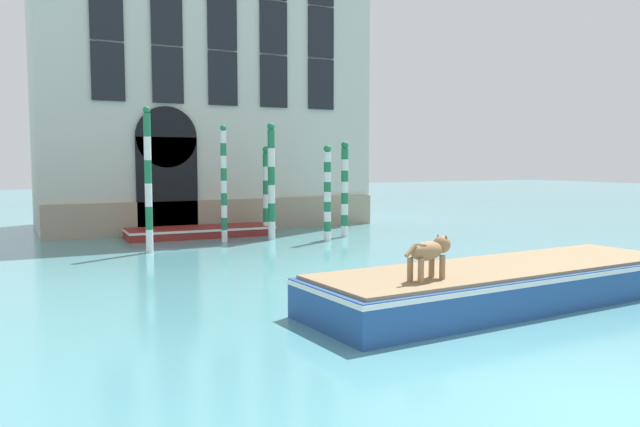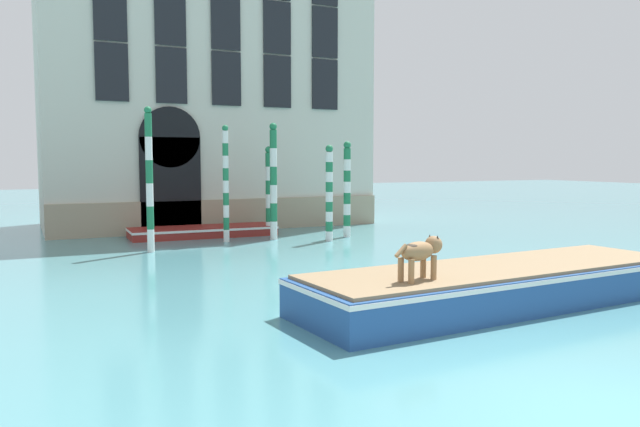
{
  "view_description": "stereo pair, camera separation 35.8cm",
  "coord_description": "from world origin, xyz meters",
  "px_view_note": "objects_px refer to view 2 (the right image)",
  "views": [
    {
      "loc": [
        -5.97,
        -4.06,
        2.75
      ],
      "look_at": [
        2.12,
        11.94,
        1.2
      ],
      "focal_mm": 35.0,
      "sensor_mm": 36.0,
      "label": 1
    },
    {
      "loc": [
        -5.65,
        -4.22,
        2.75
      ],
      "look_at": [
        2.12,
        11.94,
        1.2
      ],
      "focal_mm": 35.0,
      "sensor_mm": 36.0,
      "label": 2
    }
  ],
  "objects_px": {
    "boat_moored_near_palazzo": "(203,231)",
    "mooring_pole_4": "(329,193)",
    "boat_foreground": "(499,284)",
    "mooring_pole_5": "(226,183)",
    "mooring_pole_0": "(347,189)",
    "mooring_pole_1": "(149,179)",
    "mooring_pole_2": "(273,181)",
    "dog_on_deck": "(421,251)",
    "mooring_pole_3": "(269,191)"
  },
  "relations": [
    {
      "from": "boat_moored_near_palazzo",
      "to": "mooring_pole_1",
      "type": "height_order",
      "value": "mooring_pole_1"
    },
    {
      "from": "dog_on_deck",
      "to": "boat_moored_near_palazzo",
      "type": "bearing_deg",
      "value": 74.87
    },
    {
      "from": "boat_foreground",
      "to": "mooring_pole_4",
      "type": "distance_m",
      "value": 9.86
    },
    {
      "from": "dog_on_deck",
      "to": "mooring_pole_0",
      "type": "distance_m",
      "value": 11.93
    },
    {
      "from": "mooring_pole_0",
      "to": "mooring_pole_3",
      "type": "relative_size",
      "value": 1.05
    },
    {
      "from": "boat_moored_near_palazzo",
      "to": "mooring_pole_0",
      "type": "bearing_deg",
      "value": -25.65
    },
    {
      "from": "dog_on_deck",
      "to": "mooring_pole_2",
      "type": "height_order",
      "value": "mooring_pole_2"
    },
    {
      "from": "boat_foreground",
      "to": "mooring_pole_5",
      "type": "relative_size",
      "value": 2.13
    },
    {
      "from": "dog_on_deck",
      "to": "mooring_pole_3",
      "type": "xyz_separation_m",
      "value": [
        2.17,
        12.66,
        0.41
      ]
    },
    {
      "from": "boat_moored_near_palazzo",
      "to": "mooring_pole_0",
      "type": "distance_m",
      "value": 5.4
    },
    {
      "from": "mooring_pole_2",
      "to": "mooring_pole_3",
      "type": "bearing_deg",
      "value": 76.65
    },
    {
      "from": "mooring_pole_0",
      "to": "mooring_pole_3",
      "type": "xyz_separation_m",
      "value": [
        -2.34,
        1.63,
        -0.08
      ]
    },
    {
      "from": "mooring_pole_2",
      "to": "mooring_pole_3",
      "type": "relative_size",
      "value": 1.24
    },
    {
      "from": "boat_moored_near_palazzo",
      "to": "mooring_pole_5",
      "type": "bearing_deg",
      "value": -78.69
    },
    {
      "from": "boat_moored_near_palazzo",
      "to": "mooring_pole_5",
      "type": "distance_m",
      "value": 2.56
    },
    {
      "from": "mooring_pole_0",
      "to": "mooring_pole_5",
      "type": "height_order",
      "value": "mooring_pole_5"
    },
    {
      "from": "mooring_pole_0",
      "to": "mooring_pole_1",
      "type": "xyz_separation_m",
      "value": [
        -7.02,
        -0.72,
        0.45
      ]
    },
    {
      "from": "mooring_pole_3",
      "to": "mooring_pole_4",
      "type": "bearing_deg",
      "value": -62.31
    },
    {
      "from": "mooring_pole_2",
      "to": "mooring_pole_0",
      "type": "bearing_deg",
      "value": -9.92
    },
    {
      "from": "mooring_pole_3",
      "to": "mooring_pole_1",
      "type": "bearing_deg",
      "value": -153.29
    },
    {
      "from": "boat_foreground",
      "to": "mooring_pole_5",
      "type": "bearing_deg",
      "value": 96.65
    },
    {
      "from": "mooring_pole_3",
      "to": "mooring_pole_5",
      "type": "relative_size",
      "value": 0.83
    },
    {
      "from": "boat_foreground",
      "to": "mooring_pole_2",
      "type": "distance_m",
      "value": 11.05
    },
    {
      "from": "boat_foreground",
      "to": "dog_on_deck",
      "type": "bearing_deg",
      "value": -169.2
    },
    {
      "from": "mooring_pole_4",
      "to": "boat_moored_near_palazzo",
      "type": "bearing_deg",
      "value": 138.31
    },
    {
      "from": "boat_moored_near_palazzo",
      "to": "mooring_pole_4",
      "type": "bearing_deg",
      "value": -40.1
    },
    {
      "from": "dog_on_deck",
      "to": "mooring_pole_3",
      "type": "relative_size",
      "value": 0.33
    },
    {
      "from": "dog_on_deck",
      "to": "mooring_pole_0",
      "type": "xyz_separation_m",
      "value": [
        4.52,
        11.03,
        0.49
      ]
    },
    {
      "from": "boat_moored_near_palazzo",
      "to": "mooring_pole_0",
      "type": "height_order",
      "value": "mooring_pole_0"
    },
    {
      "from": "mooring_pole_3",
      "to": "mooring_pole_4",
      "type": "height_order",
      "value": "mooring_pole_4"
    },
    {
      "from": "dog_on_deck",
      "to": "mooring_pole_1",
      "type": "relative_size",
      "value": 0.25
    },
    {
      "from": "boat_foreground",
      "to": "mooring_pole_1",
      "type": "height_order",
      "value": "mooring_pole_1"
    },
    {
      "from": "boat_foreground",
      "to": "mooring_pole_0",
      "type": "relative_size",
      "value": 2.44
    },
    {
      "from": "dog_on_deck",
      "to": "mooring_pole_3",
      "type": "bearing_deg",
      "value": 64.77
    },
    {
      "from": "mooring_pole_0",
      "to": "mooring_pole_3",
      "type": "bearing_deg",
      "value": 145.18
    },
    {
      "from": "mooring_pole_4",
      "to": "boat_foreground",
      "type": "bearing_deg",
      "value": -97.18
    },
    {
      "from": "mooring_pole_5",
      "to": "mooring_pole_0",
      "type": "bearing_deg",
      "value": -7.3
    },
    {
      "from": "mooring_pole_1",
      "to": "mooring_pole_3",
      "type": "distance_m",
      "value": 5.26
    },
    {
      "from": "dog_on_deck",
      "to": "mooring_pole_1",
      "type": "xyz_separation_m",
      "value": [
        -2.5,
        10.31,
        0.94
      ]
    },
    {
      "from": "mooring_pole_2",
      "to": "mooring_pole_4",
      "type": "relative_size",
      "value": 1.23
    },
    {
      "from": "mooring_pole_0",
      "to": "mooring_pole_4",
      "type": "xyz_separation_m",
      "value": [
        -1.09,
        -0.76,
        -0.08
      ]
    },
    {
      "from": "mooring_pole_4",
      "to": "mooring_pole_1",
      "type": "bearing_deg",
      "value": 179.63
    },
    {
      "from": "mooring_pole_1",
      "to": "mooring_pole_4",
      "type": "height_order",
      "value": "mooring_pole_1"
    },
    {
      "from": "boat_foreground",
      "to": "mooring_pole_1",
      "type": "relative_size",
      "value": 1.93
    },
    {
      "from": "mooring_pole_3",
      "to": "mooring_pole_4",
      "type": "xyz_separation_m",
      "value": [
        1.25,
        -2.39,
        0.01
      ]
    },
    {
      "from": "mooring_pole_0",
      "to": "mooring_pole_2",
      "type": "height_order",
      "value": "mooring_pole_2"
    },
    {
      "from": "mooring_pole_1",
      "to": "boat_foreground",
      "type": "bearing_deg",
      "value": -64.23
    },
    {
      "from": "mooring_pole_3",
      "to": "mooring_pole_0",
      "type": "bearing_deg",
      "value": -34.82
    },
    {
      "from": "boat_moored_near_palazzo",
      "to": "mooring_pole_4",
      "type": "xyz_separation_m",
      "value": [
        3.51,
        -3.13,
        1.45
      ]
    },
    {
      "from": "dog_on_deck",
      "to": "boat_moored_near_palazzo",
      "type": "distance_m",
      "value": 13.44
    }
  ]
}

